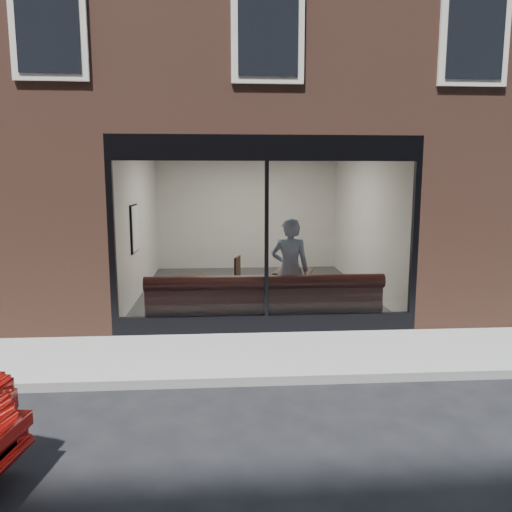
{
  "coord_description": "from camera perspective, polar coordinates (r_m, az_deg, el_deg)",
  "views": [
    {
      "loc": [
        -0.73,
        -5.89,
        2.54
      ],
      "look_at": [
        -0.15,
        2.4,
        1.23
      ],
      "focal_mm": 35.0,
      "sensor_mm": 36.0,
      "label": 1
    }
  ],
  "objects": [
    {
      "name": "cafe_ceiling",
      "position": [
        10.93,
        -0.2,
        12.36
      ],
      "size": [
        6.0,
        6.0,
        0.0
      ],
      "primitive_type": "plane",
      "rotation": [
        3.14,
        0.0,
        0.0
      ],
      "color": "white",
      "rests_on": "host_building_upper"
    },
    {
      "name": "sidewalk_near",
      "position": [
        7.37,
        1.92,
        -11.15
      ],
      "size": [
        40.0,
        2.0,
        0.01
      ],
      "primitive_type": "cube",
      "color": "gray",
      "rests_on": "ground"
    },
    {
      "name": "ground",
      "position": [
        6.45,
        2.87,
        -14.23
      ],
      "size": [
        120.0,
        120.0,
        0.0
      ],
      "primitive_type": "plane",
      "color": "black",
      "rests_on": "ground"
    },
    {
      "name": "cafe_table_right",
      "position": [
        9.64,
        4.29,
        -1.83
      ],
      "size": [
        0.86,
        0.86,
        0.04
      ],
      "primitive_type": "cube",
      "rotation": [
        0.0,
        0.0,
        -0.31
      ],
      "color": "black",
      "rests_on": "cafe_floor"
    },
    {
      "name": "host_building_pier_left",
      "position": [
        14.24,
        -16.32,
        4.81
      ],
      "size": [
        2.5,
        12.0,
        3.2
      ],
      "primitive_type": "cube",
      "color": "brown",
      "rests_on": "ground"
    },
    {
      "name": "cafe_chair_left",
      "position": [
        10.35,
        -3.15,
        -3.9
      ],
      "size": [
        0.49,
        0.49,
        0.04
      ],
      "primitive_type": "cube",
      "rotation": [
        0.0,
        0.0,
        2.87
      ],
      "color": "black",
      "rests_on": "cafe_floor"
    },
    {
      "name": "cafe_wall_left",
      "position": [
        11.07,
        -13.2,
        3.84
      ],
      "size": [
        0.0,
        6.0,
        6.0
      ],
      "primitive_type": "plane",
      "rotation": [
        1.57,
        0.0,
        1.57
      ],
      "color": "silver",
      "rests_on": "ground"
    },
    {
      "name": "storefront_glass",
      "position": [
        8.0,
        1.23,
        1.85
      ],
      "size": [
        4.8,
        0.0,
        4.8
      ],
      "primitive_type": "plane",
      "rotation": [
        1.57,
        0.0,
        0.0
      ],
      "color": "white",
      "rests_on": "storefront_kick"
    },
    {
      "name": "person",
      "position": [
        8.87,
        3.89,
        -1.57
      ],
      "size": [
        0.74,
        0.55,
        1.85
      ],
      "primitive_type": "imported",
      "rotation": [
        0.0,
        0.0,
        2.98
      ],
      "color": "#9CB0D0",
      "rests_on": "cafe_floor"
    },
    {
      "name": "wall_poster",
      "position": [
        10.3,
        -13.65,
        3.08
      ],
      "size": [
        0.02,
        0.67,
        0.9
      ],
      "primitive_type": "cube",
      "color": "white",
      "rests_on": "cafe_wall_left"
    },
    {
      "name": "storefront_mullion",
      "position": [
        8.03,
        1.21,
        1.87
      ],
      "size": [
        0.06,
        0.1,
        2.5
      ],
      "primitive_type": "cube",
      "color": "black",
      "rests_on": "storefront_kick"
    },
    {
      "name": "cafe_wall_right",
      "position": [
        11.39,
        12.43,
        4.01
      ],
      "size": [
        0.0,
        6.0,
        6.0
      ],
      "primitive_type": "plane",
      "rotation": [
        1.57,
        0.0,
        -1.57
      ],
      "color": "silver",
      "rests_on": "ground"
    },
    {
      "name": "host_building_pier_right",
      "position": [
        14.62,
        13.87,
        5.0
      ],
      "size": [
        2.5,
        12.0,
        3.2
      ],
      "primitive_type": "cube",
      "color": "brown",
      "rests_on": "ground"
    },
    {
      "name": "banquette",
      "position": [
        8.68,
        0.94,
        -6.51
      ],
      "size": [
        4.0,
        0.55,
        0.45
      ],
      "primitive_type": "cube",
      "color": "#381A14",
      "rests_on": "cafe_floor"
    },
    {
      "name": "host_building_backfill",
      "position": [
        16.93,
        -1.56,
        5.76
      ],
      "size": [
        5.0,
        6.0,
        3.2
      ],
      "primitive_type": "cube",
      "color": "brown",
      "rests_on": "ground"
    },
    {
      "name": "cafe_table_left",
      "position": [
        9.08,
        -7.39,
        -2.55
      ],
      "size": [
        0.84,
        0.84,
        0.04
      ],
      "primitive_type": "cube",
      "rotation": [
        0.0,
        0.0,
        0.43
      ],
      "color": "black",
      "rests_on": "cafe_floor"
    },
    {
      "name": "cafe_wall_back",
      "position": [
        13.93,
        -1.02,
        5.08
      ],
      "size": [
        5.0,
        0.0,
        5.0
      ],
      "primitive_type": "plane",
      "rotation": [
        1.57,
        0.0,
        0.0
      ],
      "color": "silver",
      "rests_on": "ground"
    },
    {
      "name": "storefront_header",
      "position": [
        7.98,
        1.24,
        12.26
      ],
      "size": [
        5.0,
        0.1,
        0.4
      ],
      "primitive_type": "cube",
      "color": "black",
      "rests_on": "host_building_upper"
    },
    {
      "name": "cafe_floor",
      "position": [
        11.2,
        -0.19,
        -4.05
      ],
      "size": [
        6.0,
        6.0,
        0.0
      ],
      "primitive_type": "plane",
      "color": "#2D2D30",
      "rests_on": "ground"
    },
    {
      "name": "kerb_near",
      "position": [
        6.38,
        2.93,
        -13.91
      ],
      "size": [
        40.0,
        0.1,
        0.12
      ],
      "primitive_type": "cube",
      "color": "gray",
      "rests_on": "ground"
    },
    {
      "name": "storefront_kick",
      "position": [
        8.32,
        1.18,
        -7.74
      ],
      "size": [
        5.0,
        0.1,
        0.3
      ],
      "primitive_type": "cube",
      "color": "black",
      "rests_on": "ground"
    }
  ]
}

